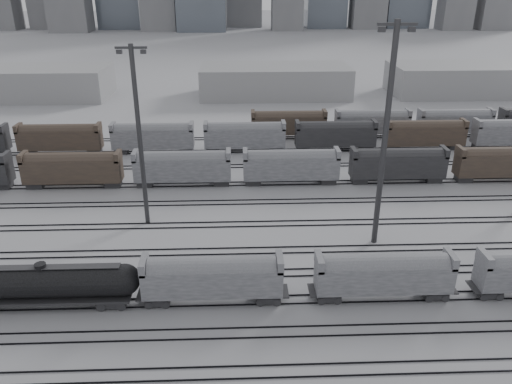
{
  "coord_description": "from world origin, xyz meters",
  "views": [
    {
      "loc": [
        -0.37,
        -41.2,
        30.64
      ],
      "look_at": [
        2.0,
        19.63,
        4.0
      ],
      "focal_mm": 35.0,
      "sensor_mm": 36.0,
      "label": 1
    }
  ],
  "objects_px": {
    "hopper_car_b": "(384,273)",
    "tank_car_b": "(44,283)",
    "light_mast_c": "(385,134)",
    "hopper_car_a": "(213,276)"
  },
  "relations": [
    {
      "from": "hopper_car_b",
      "to": "tank_car_b",
      "type": "bearing_deg",
      "value": 180.0
    },
    {
      "from": "hopper_car_b",
      "to": "light_mast_c",
      "type": "xyz_separation_m",
      "value": [
        2.28,
        11.71,
        10.94
      ]
    },
    {
      "from": "light_mast_c",
      "to": "tank_car_b",
      "type": "bearing_deg",
      "value": -162.06
    },
    {
      "from": "tank_car_b",
      "to": "light_mast_c",
      "type": "xyz_separation_m",
      "value": [
        36.17,
        11.71,
        11.29
      ]
    },
    {
      "from": "hopper_car_a",
      "to": "light_mast_c",
      "type": "distance_m",
      "value": 25.25
    },
    {
      "from": "hopper_car_a",
      "to": "hopper_car_b",
      "type": "distance_m",
      "value": 17.24
    },
    {
      "from": "light_mast_c",
      "to": "hopper_car_b",
      "type": "bearing_deg",
      "value": -101.03
    },
    {
      "from": "tank_car_b",
      "to": "light_mast_c",
      "type": "relative_size",
      "value": 0.72
    },
    {
      "from": "tank_car_b",
      "to": "hopper_car_b",
      "type": "bearing_deg",
      "value": 0.0
    },
    {
      "from": "hopper_car_a",
      "to": "hopper_car_b",
      "type": "relative_size",
      "value": 1.01
    }
  ]
}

